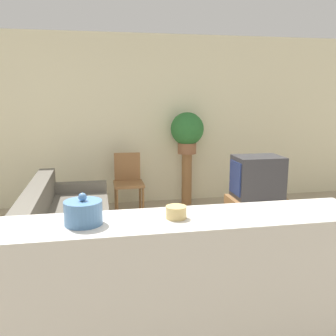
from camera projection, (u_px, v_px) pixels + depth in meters
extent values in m
plane|color=tan|center=(142.00, 324.00, 2.93)|extent=(14.00, 14.00, 0.00)
cube|color=beige|center=(114.00, 121.00, 5.97)|extent=(9.00, 0.06, 2.70)
cube|color=#605B51|center=(71.00, 232.00, 4.27)|extent=(0.89, 2.09, 0.44)
cube|color=#605B51|center=(37.00, 201.00, 4.14)|extent=(0.20, 2.09, 0.33)
cube|color=#605B51|center=(64.00, 263.00, 3.33)|extent=(0.89, 0.16, 0.57)
cube|color=#605B51|center=(75.00, 203.00, 5.19)|extent=(0.89, 0.16, 0.57)
cube|color=olive|center=(256.00, 212.00, 5.05)|extent=(0.75, 0.49, 0.41)
cube|color=#333338|center=(258.00, 177.00, 4.96)|extent=(0.62, 0.46, 0.56)
cube|color=navy|center=(235.00, 178.00, 4.90)|extent=(0.02, 0.37, 0.44)
cube|color=olive|center=(129.00, 184.00, 5.60)|extent=(0.44, 0.44, 0.04)
cube|color=olive|center=(127.00, 166.00, 5.75)|extent=(0.40, 0.04, 0.42)
cylinder|color=olive|center=(117.00, 203.00, 5.42)|extent=(0.04, 0.04, 0.43)
cylinder|color=olive|center=(143.00, 202.00, 5.49)|extent=(0.04, 0.04, 0.43)
cylinder|color=olive|center=(116.00, 196.00, 5.79)|extent=(0.04, 0.04, 0.43)
cylinder|color=olive|center=(140.00, 195.00, 5.86)|extent=(0.04, 0.04, 0.43)
cylinder|color=olive|center=(187.00, 179.00, 6.06)|extent=(0.16, 0.16, 0.84)
cylinder|color=#8E5B3D|center=(187.00, 148.00, 5.96)|extent=(0.29, 0.29, 0.17)
sphere|color=#2D7033|center=(187.00, 129.00, 5.90)|extent=(0.52, 0.52, 0.52)
cube|color=beige|center=(154.00, 308.00, 2.19)|extent=(2.52, 0.44, 1.08)
cylinder|color=#4C7AAD|center=(83.00, 213.00, 2.00)|extent=(0.20, 0.20, 0.13)
sphere|color=#4C7AAD|center=(83.00, 197.00, 1.98)|extent=(0.04, 0.04, 0.04)
cylinder|color=tan|center=(176.00, 212.00, 2.10)|extent=(0.12, 0.12, 0.07)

